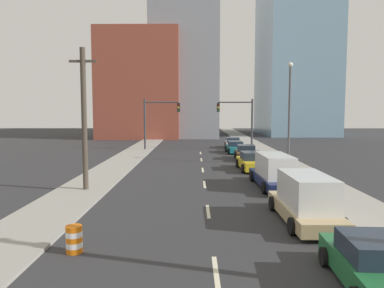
% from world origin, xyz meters
% --- Properties ---
extents(sidewalk_left, '(3.28, 97.17, 0.13)m').
position_xyz_m(sidewalk_left, '(-7.51, 48.59, 0.06)').
color(sidewalk_left, gray).
rests_on(sidewalk_left, ground).
extents(sidewalk_right, '(3.28, 97.17, 0.13)m').
position_xyz_m(sidewalk_right, '(7.51, 48.59, 0.06)').
color(sidewalk_right, gray).
rests_on(sidewalk_right, ground).
extents(lane_stripe_at_9m, '(0.16, 2.40, 0.01)m').
position_xyz_m(lane_stripe_at_9m, '(0.00, 9.31, 0.00)').
color(lane_stripe_at_9m, beige).
rests_on(lane_stripe_at_9m, ground).
extents(lane_stripe_at_16m, '(0.16, 2.40, 0.01)m').
position_xyz_m(lane_stripe_at_16m, '(0.00, 16.16, 0.00)').
color(lane_stripe_at_16m, beige).
rests_on(lane_stripe_at_16m, ground).
extents(lane_stripe_at_23m, '(0.16, 2.40, 0.01)m').
position_xyz_m(lane_stripe_at_23m, '(0.00, 22.79, 0.00)').
color(lane_stripe_at_23m, beige).
rests_on(lane_stripe_at_23m, ground).
extents(lane_stripe_at_29m, '(0.16, 2.40, 0.01)m').
position_xyz_m(lane_stripe_at_29m, '(0.00, 28.82, 0.00)').
color(lane_stripe_at_29m, beige).
rests_on(lane_stripe_at_29m, ground).
extents(lane_stripe_at_35m, '(0.16, 2.40, 0.01)m').
position_xyz_m(lane_stripe_at_35m, '(0.00, 35.18, 0.00)').
color(lane_stripe_at_35m, beige).
rests_on(lane_stripe_at_35m, ground).
extents(lane_stripe_at_41m, '(0.16, 2.40, 0.01)m').
position_xyz_m(lane_stripe_at_41m, '(0.00, 41.08, 0.00)').
color(lane_stripe_at_41m, beige).
rests_on(lane_stripe_at_41m, ground).
extents(building_brick_left, '(14.00, 16.00, 18.62)m').
position_xyz_m(building_brick_left, '(-10.29, 67.24, 9.31)').
color(building_brick_left, brown).
rests_on(building_brick_left, ground).
extents(building_office_center, '(12.00, 20.00, 26.16)m').
position_xyz_m(building_office_center, '(-2.53, 71.24, 13.08)').
color(building_office_center, gray).
rests_on(building_office_center, ground).
extents(building_glass_right, '(13.00, 20.00, 38.36)m').
position_xyz_m(building_glass_right, '(19.51, 75.24, 19.18)').
color(building_glass_right, '#7A9EB7').
rests_on(building_glass_right, ground).
extents(traffic_signal_left, '(4.45, 0.35, 6.28)m').
position_xyz_m(traffic_signal_left, '(-5.56, 44.27, 4.07)').
color(traffic_signal_left, '#38383D').
rests_on(traffic_signal_left, ground).
extents(traffic_signal_right, '(4.45, 0.35, 6.28)m').
position_xyz_m(traffic_signal_right, '(5.12, 44.27, 4.07)').
color(traffic_signal_right, '#38383D').
rests_on(traffic_signal_right, ground).
extents(utility_pole_left_mid, '(1.60, 0.32, 8.59)m').
position_xyz_m(utility_pole_left_mid, '(-7.27, 20.68, 4.42)').
color(utility_pole_left_mid, '#473D33').
rests_on(utility_pole_left_mid, ground).
extents(traffic_barrel, '(0.56, 0.56, 0.95)m').
position_xyz_m(traffic_barrel, '(-4.81, 10.85, 0.47)').
color(traffic_barrel, orange).
rests_on(traffic_barrel, ground).
extents(street_lamp, '(0.44, 0.44, 9.13)m').
position_xyz_m(street_lamp, '(7.80, 31.92, 5.24)').
color(street_lamp, '#4C4C51').
rests_on(street_lamp, ground).
extents(sedan_green, '(2.26, 4.39, 1.41)m').
position_xyz_m(sedan_green, '(4.33, 8.42, 0.64)').
color(sedan_green, '#1E6033').
rests_on(sedan_green, ground).
extents(box_truck_tan, '(2.30, 5.86, 2.16)m').
position_xyz_m(box_truck_tan, '(4.18, 14.37, 1.02)').
color(box_truck_tan, tan).
rests_on(box_truck_tan, ground).
extents(box_truck_navy, '(2.41, 6.42, 2.13)m').
position_xyz_m(box_truck_navy, '(4.39, 21.86, 1.01)').
color(box_truck_navy, '#141E47').
rests_on(box_truck_navy, ground).
extents(sedan_yellow, '(2.26, 4.77, 1.50)m').
position_xyz_m(sedan_yellow, '(4.03, 28.86, 0.69)').
color(sedan_yellow, gold).
rests_on(sedan_yellow, ground).
extents(sedan_brown, '(2.34, 4.65, 1.47)m').
position_xyz_m(sedan_brown, '(4.44, 35.36, 0.67)').
color(sedan_brown, brown).
rests_on(sedan_brown, ground).
extents(sedan_teal, '(2.14, 4.49, 1.35)m').
position_xyz_m(sedan_teal, '(4.02, 41.35, 0.62)').
color(sedan_teal, '#196B75').
rests_on(sedan_teal, ground).
extents(sedan_white, '(2.27, 4.78, 1.38)m').
position_xyz_m(sedan_white, '(4.31, 46.86, 0.64)').
color(sedan_white, silver).
rests_on(sedan_white, ground).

